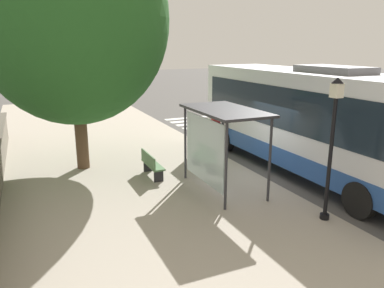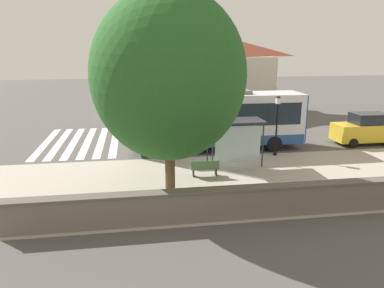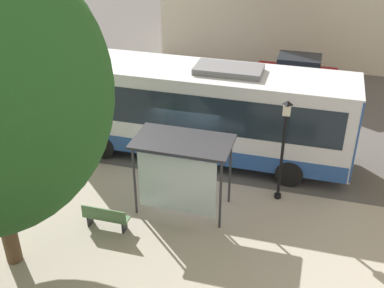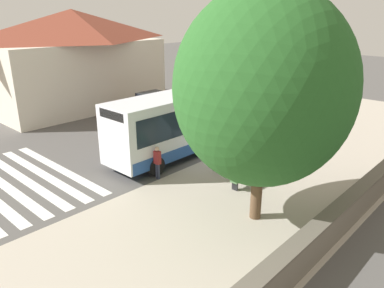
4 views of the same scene
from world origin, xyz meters
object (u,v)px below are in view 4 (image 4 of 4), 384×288
Objects in this scene: bus_shelter at (243,128)px; street_lamp_near at (251,111)px; pedestrian at (157,160)px; parked_car_behind_bus at (284,105)px; shade_tree at (263,88)px; parked_car_far_lane at (152,107)px; bench at (243,178)px; bus at (190,119)px.

bus_shelter is 3.39m from street_lamp_near.
pedestrian is 0.38× the size of parked_car_behind_bus.
shade_tree is 16.26m from parked_car_far_lane.
bus_shelter is 2.11× the size of bench.
pedestrian is at bearing 63.78° from bus_shelter.
parked_car_far_lane is at bearing -21.64° from bench.
parked_car_behind_bus is at bearing -76.10° from street_lamp_near.
bus_shelter is 0.84× the size of street_lamp_near.
pedestrian is 7.16m from shade_tree.
bus reaches higher than bus_shelter.
bus_shelter is (-3.69, -0.12, 0.17)m from bus.
shade_tree reaches higher than bus.
bus_shelter is 6.29m from shade_tree.
street_lamp_near is at bearing -53.73° from shade_tree.
parked_car_far_lane is (8.42, -7.00, 0.00)m from pedestrian.
street_lamp_near reaches higher than parked_car_behind_bus.
street_lamp_near reaches higher than pedestrian.
bus is at bearing -68.66° from pedestrian.
shade_tree is (-5.17, 7.04, 3.13)m from street_lamp_near.
street_lamp_near is at bearing -178.41° from parked_car_far_lane.
parked_car_behind_bus reaches higher than pedestrian.
parked_car_behind_bus reaches higher than bench.
street_lamp_near is 9.03m from parked_car_far_lane.
shade_tree is 2.28× the size of parked_car_far_lane.
pedestrian is at bearing 31.05° from bench.
parked_car_behind_bus is at bearing -71.91° from bus_shelter.
parked_car_far_lane is at bearing -14.72° from bus_shelter.
bus_shelter is 0.79× the size of parked_car_far_lane.
parked_car_far_lane is (10.51, -2.76, -1.13)m from bus_shelter.
bus_shelter reaches higher than parked_car_far_lane.
bench is (-3.66, -2.20, -0.55)m from pedestrian.
street_lamp_near is (3.14, -5.04, 1.76)m from bench.
pedestrian is at bearing 95.05° from parked_car_behind_bus.
shade_tree reaches higher than street_lamp_near.
pedestrian is 10.95m from parked_car_far_lane.
bus is 2.79× the size of parked_car_far_lane.
parked_car_far_lane reaches higher than pedestrian.
bus is 6.37× the size of pedestrian.
parked_car_far_lane is at bearing -22.94° from bus.
parked_car_behind_bus is at bearing -91.75° from bus.
pedestrian is at bearing 2.03° from shade_tree.
parked_car_far_lane is at bearing 1.59° from street_lamp_near.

